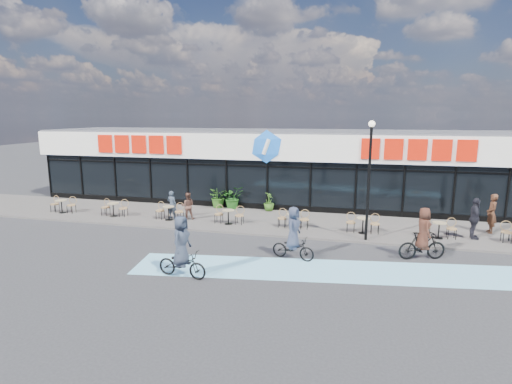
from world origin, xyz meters
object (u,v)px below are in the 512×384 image
patron_right (188,206)px  cyclist_a (293,239)px  potted_plant_right (269,202)px  cyclist_b (423,239)px  patron_left (172,205)px  bistro_set_0 (63,205)px  pedestrian_a (492,213)px  lamp_post (369,171)px  potted_plant_mid (233,197)px  potted_plant_left (217,197)px  pedestrian_b (475,219)px

patron_right → cyclist_a: 7.66m
potted_plant_right → cyclist_b: size_ratio=0.52×
patron_right → cyclist_b: cyclist_b is taller
patron_left → patron_right: bearing=-168.7°
bistro_set_0 → pedestrian_a: bearing=3.7°
lamp_post → cyclist_b: size_ratio=2.52×
potted_plant_mid → cyclist_a: bearing=-57.1°
patron_right → potted_plant_left: bearing=-121.6°
pedestrian_b → bistro_set_0: bearing=93.3°
potted_plant_mid → cyclist_a: cyclist_a is taller
potted_plant_right → lamp_post: bearing=-39.1°
pedestrian_b → lamp_post: bearing=108.7°
lamp_post → bistro_set_0: lamp_post is taller
cyclist_a → patron_right: bearing=145.4°
potted_plant_mid → patron_right: size_ratio=0.93×
pedestrian_a → pedestrian_b: 1.60m
cyclist_b → cyclist_a: bearing=-166.5°
bistro_set_0 → cyclist_a: size_ratio=0.73×
bistro_set_0 → potted_plant_left: bearing=22.2°
bistro_set_0 → pedestrian_a: (22.35, 1.43, 0.47)m
lamp_post → potted_plant_mid: size_ratio=3.86×
lamp_post → cyclist_b: lamp_post is taller
potted_plant_mid → potted_plant_left: bearing=177.2°
bistro_set_0 → pedestrian_b: pedestrian_b is taller
potted_plant_left → patron_right: patron_right is taller
lamp_post → cyclist_a: lamp_post is taller
lamp_post → pedestrian_b: 5.32m
potted_plant_left → cyclist_a: (5.73, -7.34, 0.04)m
potted_plant_right → patron_left: patron_left is taller
potted_plant_mid → patron_right: (-1.59, -2.94, 0.05)m
patron_left → patron_right: size_ratio=1.03×
potted_plant_left → pedestrian_b: size_ratio=0.71×
potted_plant_mid → pedestrian_a: size_ratio=0.73×
bistro_set_0 → cyclist_a: 14.41m
pedestrian_b → cyclist_b: size_ratio=0.90×
potted_plant_right → patron_right: size_ratio=0.74×
lamp_post → pedestrian_a: 6.62m
lamp_post → potted_plant_right: (-5.34, 4.35, -2.56)m
patron_right → pedestrian_a: (14.83, 1.13, 0.20)m
pedestrian_a → cyclist_b: bearing=-41.1°
lamp_post → potted_plant_right: 7.35m
patron_left → pedestrian_a: (15.73, 1.14, 0.18)m
potted_plant_mid → patron_right: bearing=-118.4°
pedestrian_a → cyclist_a: bearing=-58.2°
lamp_post → patron_right: bearing=171.1°
patron_right → patron_left: bearing=-19.8°
potted_plant_left → cyclist_a: size_ratio=0.63×
potted_plant_right → patron_left: bearing=-147.9°
potted_plant_mid → patron_right: patron_right is taller
cyclist_a → pedestrian_b: bearing=29.6°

